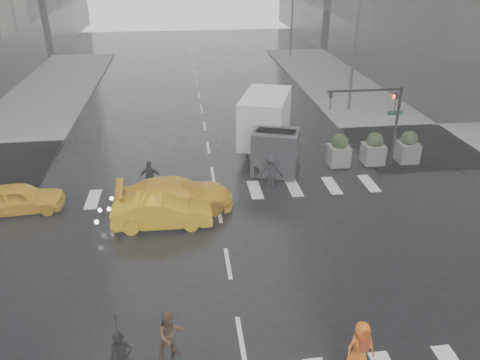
{
  "coord_description": "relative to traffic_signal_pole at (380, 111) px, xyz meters",
  "views": [
    {
      "loc": [
        -1.39,
        -14.77,
        10.86
      ],
      "look_at": [
        0.72,
        2.0,
        2.58
      ],
      "focal_mm": 35.0,
      "sensor_mm": 36.0,
      "label": 1
    }
  ],
  "objects": [
    {
      "name": "ground",
      "position": [
        -9.01,
        -8.01,
        -3.22
      ],
      "size": [
        120.0,
        120.0,
        0.0
      ],
      "primitive_type": "plane",
      "color": "black",
      "rests_on": "ground"
    },
    {
      "name": "sidewalk_ne",
      "position": [
        10.49,
        9.49,
        -3.14
      ],
      "size": [
        35.0,
        35.0,
        0.15
      ],
      "primitive_type": "cube",
      "color": "slate",
      "rests_on": "ground"
    },
    {
      "name": "road_markings",
      "position": [
        -9.01,
        -8.01,
        -3.21
      ],
      "size": [
        18.0,
        48.0,
        0.01
      ],
      "primitive_type": null,
      "color": "silver",
      "rests_on": "ground"
    },
    {
      "name": "traffic_signal_pole",
      "position": [
        0.0,
        0.0,
        0.0
      ],
      "size": [
        4.45,
        0.42,
        4.5
      ],
      "color": "black",
      "rests_on": "ground"
    },
    {
      "name": "street_lamp_near",
      "position": [
        1.86,
        9.99,
        1.73
      ],
      "size": [
        2.15,
        0.22,
        9.0
      ],
      "color": "#59595B",
      "rests_on": "ground"
    },
    {
      "name": "street_lamp_far",
      "position": [
        1.86,
        29.99,
        1.73
      ],
      "size": [
        2.15,
        0.22,
        9.0
      ],
      "color": "#59595B",
      "rests_on": "ground"
    },
    {
      "name": "planter_west",
      "position": [
        -2.01,
        0.19,
        -2.23
      ],
      "size": [
        1.1,
        1.1,
        1.8
      ],
      "color": "slate",
      "rests_on": "ground"
    },
    {
      "name": "planter_mid",
      "position": [
        -0.01,
        0.19,
        -2.23
      ],
      "size": [
        1.1,
        1.1,
        1.8
      ],
      "color": "slate",
      "rests_on": "ground"
    },
    {
      "name": "planter_east",
      "position": [
        1.99,
        0.19,
        -2.23
      ],
      "size": [
        1.1,
        1.1,
        1.8
      ],
      "color": "slate",
      "rests_on": "ground"
    },
    {
      "name": "pedestrian_black",
      "position": [
        -12.44,
        -13.14,
        -1.63
      ],
      "size": [
        1.13,
        1.14,
        2.43
      ],
      "rotation": [
        0.0,
        0.0,
        0.19
      ],
      "color": "black",
      "rests_on": "ground"
    },
    {
      "name": "pedestrian_brown",
      "position": [
        -11.14,
        -12.35,
        -2.4
      ],
      "size": [
        0.94,
        0.83,
        1.63
      ],
      "primitive_type": "imported",
      "rotation": [
        0.0,
        0.0,
        0.31
      ],
      "color": "#4B2E1B",
      "rests_on": "ground"
    },
    {
      "name": "pedestrian_orange",
      "position": [
        -5.83,
        -13.56,
        -2.35
      ],
      "size": [
        0.89,
        0.63,
        1.72
      ],
      "rotation": [
        0.0,
        0.0,
        0.1
      ],
      "color": "#DB5C0F",
      "rests_on": "ground"
    },
    {
      "name": "pedestrian_far_a",
      "position": [
        -12.17,
        -1.88,
        -2.3
      ],
      "size": [
        1.12,
        0.72,
        1.84
      ],
      "primitive_type": "imported",
      "rotation": [
        0.0,
        0.0,
        3.08
      ],
      "color": "black",
      "rests_on": "ground"
    },
    {
      "name": "pedestrian_far_b",
      "position": [
        -6.14,
        -1.75,
        -2.33
      ],
      "size": [
        1.29,
        0.97,
        1.77
      ],
      "primitive_type": "imported",
      "rotation": [
        0.0,
        0.0,
        2.81
      ],
      "color": "black",
      "rests_on": "ground"
    },
    {
      "name": "taxi_front",
      "position": [
        -18.12,
        -2.77,
        -2.54
      ],
      "size": [
        4.06,
        1.87,
        1.35
      ],
      "primitive_type": "imported",
      "rotation": [
        0.0,
        0.0,
        1.64
      ],
      "color": "#F5B30C",
      "rests_on": "ground"
    },
    {
      "name": "taxi_mid",
      "position": [
        -11.56,
        -4.85,
        -2.51
      ],
      "size": [
        4.32,
        1.54,
        1.42
      ],
      "primitive_type": "imported",
      "rotation": [
        0.0,
        0.0,
        1.56
      ],
      "color": "#F5B30C",
      "rests_on": "ground"
    },
    {
      "name": "taxi_rear",
      "position": [
        -10.96,
        -3.54,
        -2.45
      ],
      "size": [
        4.83,
        2.51,
        1.54
      ],
      "primitive_type": "imported",
      "rotation": [
        0.0,
        0.0,
        1.65
      ],
      "color": "#F5B30C",
      "rests_on": "ground"
    },
    {
      "name": "box_truck",
      "position": [
        -5.66,
        2.15,
        -1.36
      ],
      "size": [
        2.45,
        6.53,
        3.47
      ],
      "rotation": [
        0.0,
        0.0,
        -0.34
      ],
      "color": "white",
      "rests_on": "ground"
    }
  ]
}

